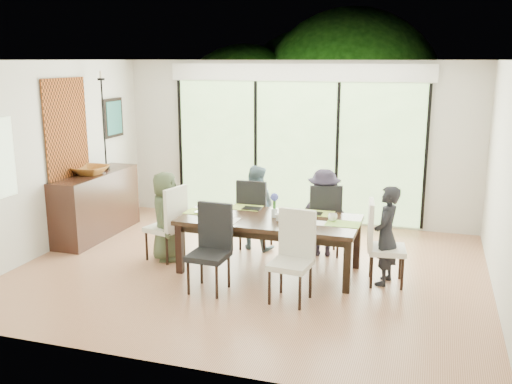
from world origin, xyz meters
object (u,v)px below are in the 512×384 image
(chair_near_right, at_px, (291,258))
(person_far_right, at_px, (324,213))
(chair_left_end, at_px, (165,222))
(cup_b, at_px, (279,217))
(chair_near_left, at_px, (208,249))
(chair_right_end, at_px, (387,243))
(person_far_left, at_px, (256,207))
(table_top, at_px, (269,220))
(chair_far_left, at_px, (256,213))
(chair_far_right, at_px, (324,218))
(bowl, at_px, (90,170))
(person_right_end, at_px, (386,236))
(cup_c, at_px, (333,217))
(cup_a, at_px, (223,207))
(person_left_end, at_px, (166,216))
(vase, at_px, (274,213))
(sideboard, at_px, (96,205))
(laptop, at_px, (205,214))

(chair_near_right, height_order, person_far_right, person_far_right)
(chair_left_end, bearing_deg, cup_b, 100.91)
(chair_near_left, height_order, cup_b, chair_near_left)
(chair_right_end, height_order, person_far_left, person_far_left)
(table_top, height_order, cup_b, cup_b)
(chair_far_left, distance_m, chair_far_right, 1.00)
(chair_right_end, xyz_separation_m, bowl, (-4.50, 0.56, 0.54))
(table_top, relative_size, chair_far_right, 2.18)
(person_far_right, xyz_separation_m, bowl, (-3.55, -0.27, 0.45))
(chair_near_left, bearing_deg, person_right_end, 26.24)
(chair_right_end, xyz_separation_m, cup_b, (-1.35, -0.10, 0.24))
(person_far_right, bearing_deg, cup_b, 58.96)
(chair_near_right, xyz_separation_m, person_right_end, (0.98, 0.87, 0.09))
(chair_left_end, distance_m, cup_c, 2.31)
(person_right_end, height_order, cup_b, person_right_end)
(chair_far_right, xyz_separation_m, cup_a, (-1.25, -0.70, 0.24))
(chair_far_left, bearing_deg, cup_a, 71.13)
(person_left_end, height_order, cup_a, person_left_end)
(chair_left_end, xyz_separation_m, vase, (1.55, 0.05, 0.25))
(chair_right_end, relative_size, cup_a, 8.87)
(person_left_end, distance_m, sideboard, 1.66)
(chair_right_end, bearing_deg, chair_near_left, 105.92)
(person_right_end, relative_size, sideboard, 0.69)
(chair_far_left, distance_m, person_far_right, 1.00)
(chair_near_right, relative_size, vase, 9.17)
(cup_b, bearing_deg, chair_far_left, 122.28)
(chair_right_end, xyz_separation_m, chair_far_right, (-0.95, 0.85, 0.00))
(chair_far_left, bearing_deg, table_top, 118.68)
(person_far_left, bearing_deg, chair_left_end, 49.03)
(table_top, distance_m, chair_far_right, 1.03)
(cup_a, distance_m, cup_c, 1.50)
(person_far_right, distance_m, cup_b, 1.02)
(laptop, distance_m, bowl, 2.27)
(chair_left_end, relative_size, chair_right_end, 1.00)
(person_left_end, relative_size, cup_b, 12.90)
(chair_far_right, xyz_separation_m, cup_b, (-0.40, -0.95, 0.24))
(chair_far_right, height_order, bowl, bowl)
(chair_left_end, relative_size, cup_b, 11.00)
(chair_far_right, relative_size, person_far_right, 0.85)
(chair_far_right, xyz_separation_m, cup_c, (0.25, -0.75, 0.24))
(vase, bearing_deg, person_far_left, 122.66)
(table_top, height_order, chair_near_left, chair_near_left)
(chair_near_left, bearing_deg, chair_left_end, 141.50)
(person_right_end, height_order, laptop, person_right_end)
(sideboard, bearing_deg, person_far_left, 3.90)
(person_far_right, bearing_deg, laptop, 25.83)
(chair_near_right, xyz_separation_m, vase, (-0.45, 0.92, 0.25))
(person_left_end, relative_size, person_right_end, 1.00)
(person_far_right, xyz_separation_m, vase, (-0.50, -0.78, 0.16))
(person_right_end, height_order, person_far_right, same)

